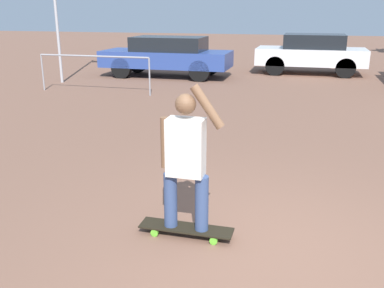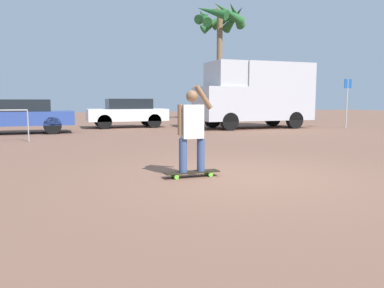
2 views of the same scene
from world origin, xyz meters
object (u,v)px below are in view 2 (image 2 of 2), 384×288
camper_van (256,93)px  parked_car_blue (16,115)px  street_sign (347,97)px  palm_tree_near_van (220,23)px  parked_car_white (127,112)px  person_skateboarder (192,127)px  skateboard (192,173)px

camper_van → parked_car_blue: camper_van is taller
street_sign → camper_van: bearing=157.3°
palm_tree_near_van → street_sign: size_ratio=3.27×
parked_car_white → street_sign: street_sign is taller
person_skateboarder → parked_car_white: size_ratio=0.39×
parked_car_white → street_sign: (10.04, -4.32, 0.77)m
parked_car_white → palm_tree_near_van: (7.31, 4.90, 5.87)m
palm_tree_near_van → street_sign: 10.88m
palm_tree_near_van → camper_van: bearing=-100.5°
person_skateboarder → parked_car_blue: 11.43m
street_sign → parked_car_white: bearing=156.7°
person_skateboarder → street_sign: size_ratio=0.64×
palm_tree_near_van → person_skateboarder: bearing=-115.6°
skateboard → camper_van: (7.12, 10.31, 1.65)m
camper_van → parked_car_white: size_ratio=1.44×
person_skateboarder → camper_van: camper_van is taller
parked_car_blue → palm_tree_near_van: (12.28, 7.02, 5.88)m
person_skateboarder → skateboard: bearing=0.0°
camper_van → street_sign: 4.47m
skateboard → person_skateboarder: bearing=180.0°
parked_car_blue → palm_tree_near_van: size_ratio=0.58×
skateboard → person_skateboarder: (-0.00, 0.00, 0.82)m
skateboard → parked_car_blue: 11.45m
parked_car_white → palm_tree_near_van: palm_tree_near_van is taller
skateboard → palm_tree_near_van: 20.80m
skateboard → person_skateboarder: person_skateboarder is taller
camper_van → palm_tree_near_van: bearing=79.5°
person_skateboarder → parked_car_white: 12.96m
camper_van → palm_tree_near_van: 9.07m
person_skateboarder → camper_van: size_ratio=0.27×
parked_car_white → street_sign: 10.95m
person_skateboarder → palm_tree_near_van: bearing=64.4°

